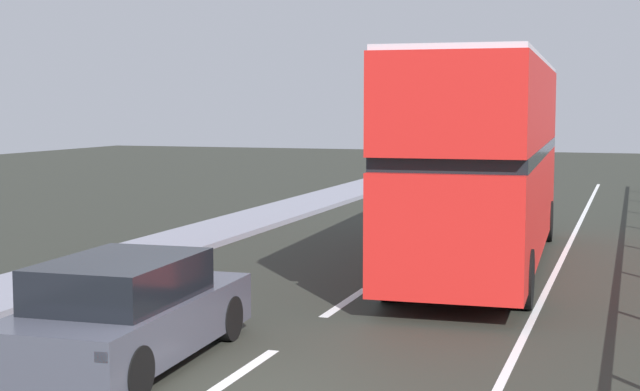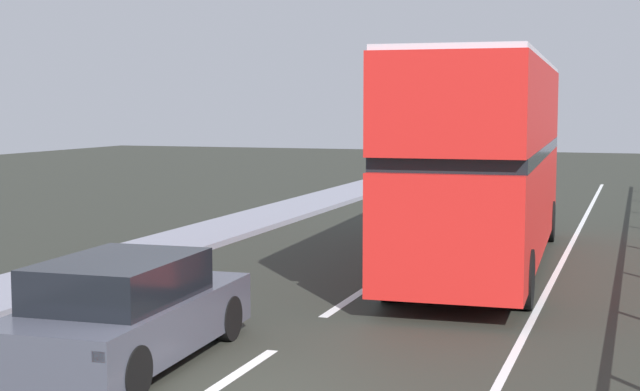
# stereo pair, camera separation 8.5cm
# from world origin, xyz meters

# --- Properties ---
(lane_paint_markings) EXTENTS (3.29, 46.00, 0.01)m
(lane_paint_markings) POSITION_xyz_m (1.84, 8.53, 0.00)
(lane_paint_markings) COLOR silver
(lane_paint_markings) RESTS_ON ground
(double_decker_bus_red) EXTENTS (2.94, 11.17, 4.27)m
(double_decker_bus_red) POSITION_xyz_m (1.64, 9.87, 2.29)
(double_decker_bus_red) COLOR red
(double_decker_bus_red) RESTS_ON ground
(hatchback_car_near) EXTENTS (1.97, 4.32, 1.41)m
(hatchback_car_near) POSITION_xyz_m (-1.56, 1.02, 0.67)
(hatchback_car_near) COLOR #434552
(hatchback_car_near) RESTS_ON ground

